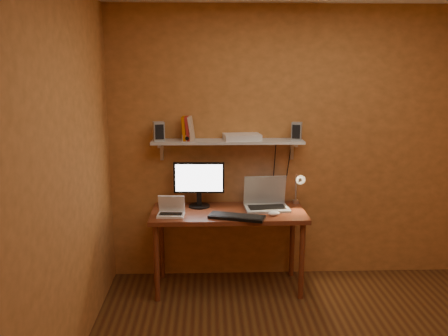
{
  "coord_description": "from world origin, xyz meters",
  "views": [
    {
      "loc": [
        -0.76,
        -2.85,
        2.05
      ],
      "look_at": [
        -0.63,
        1.18,
        1.17
      ],
      "focal_mm": 38.0,
      "sensor_mm": 36.0,
      "label": 1
    }
  ],
  "objects_px": {
    "desk": "(228,220)",
    "laptop": "(266,200)",
    "monitor": "(199,182)",
    "shelf_camera": "(187,138)",
    "desk_lamp": "(298,185)",
    "keyboard": "(237,217)",
    "speaker_left": "(159,131)",
    "speaker_right": "(297,131)",
    "netbook": "(171,210)",
    "router": "(242,137)",
    "mouse": "(274,213)",
    "wall_shelf": "(228,142)"
  },
  "relations": [
    {
      "from": "desk",
      "to": "laptop",
      "type": "bearing_deg",
      "value": 15.25
    },
    {
      "from": "monitor",
      "to": "shelf_camera",
      "type": "height_order",
      "value": "shelf_camera"
    },
    {
      "from": "laptop",
      "to": "desk_lamp",
      "type": "distance_m",
      "value": 0.33
    },
    {
      "from": "keyboard",
      "to": "shelf_camera",
      "type": "height_order",
      "value": "shelf_camera"
    },
    {
      "from": "speaker_left",
      "to": "shelf_camera",
      "type": "relative_size",
      "value": 1.76
    },
    {
      "from": "monitor",
      "to": "keyboard",
      "type": "height_order",
      "value": "monitor"
    },
    {
      "from": "desk_lamp",
      "to": "speaker_right",
      "type": "xyz_separation_m",
      "value": [
        -0.02,
        0.07,
        0.5
      ]
    },
    {
      "from": "speaker_right",
      "to": "laptop",
      "type": "bearing_deg",
      "value": -144.47
    },
    {
      "from": "keyboard",
      "to": "shelf_camera",
      "type": "bearing_deg",
      "value": 159.18
    },
    {
      "from": "desk",
      "to": "monitor",
      "type": "height_order",
      "value": "monitor"
    },
    {
      "from": "netbook",
      "to": "router",
      "type": "xyz_separation_m",
      "value": [
        0.65,
        0.31,
        0.6
      ]
    },
    {
      "from": "shelf_camera",
      "to": "desk",
      "type": "bearing_deg",
      "value": -20.09
    },
    {
      "from": "mouse",
      "to": "router",
      "type": "bearing_deg",
      "value": 114.49
    },
    {
      "from": "laptop",
      "to": "keyboard",
      "type": "height_order",
      "value": "laptop"
    },
    {
      "from": "desk_lamp",
      "to": "shelf_camera",
      "type": "bearing_deg",
      "value": 179.47
    },
    {
      "from": "netbook",
      "to": "router",
      "type": "height_order",
      "value": "router"
    },
    {
      "from": "laptop",
      "to": "speaker_left",
      "type": "relative_size",
      "value": 2.41
    },
    {
      "from": "netbook",
      "to": "router",
      "type": "distance_m",
      "value": 0.93
    },
    {
      "from": "desk",
      "to": "monitor",
      "type": "bearing_deg",
      "value": 151.05
    },
    {
      "from": "desk",
      "to": "wall_shelf",
      "type": "distance_m",
      "value": 0.72
    },
    {
      "from": "wall_shelf",
      "to": "desk_lamp",
      "type": "distance_m",
      "value": 0.77
    },
    {
      "from": "speaker_right",
      "to": "shelf_camera",
      "type": "distance_m",
      "value": 1.01
    },
    {
      "from": "desk",
      "to": "desk_lamp",
      "type": "xyz_separation_m",
      "value": [
        0.66,
        0.13,
        0.29
      ]
    },
    {
      "from": "keyboard",
      "to": "speaker_left",
      "type": "bearing_deg",
      "value": 168.11
    },
    {
      "from": "desk",
      "to": "mouse",
      "type": "distance_m",
      "value": 0.44
    },
    {
      "from": "wall_shelf",
      "to": "speaker_left",
      "type": "xyz_separation_m",
      "value": [
        -0.63,
        -0.01,
        0.1
      ]
    },
    {
      "from": "wall_shelf",
      "to": "desk_lamp",
      "type": "bearing_deg",
      "value": -5.88
    },
    {
      "from": "laptop",
      "to": "mouse",
      "type": "xyz_separation_m",
      "value": [
        0.04,
        -0.24,
        -0.06
      ]
    },
    {
      "from": "desk_lamp",
      "to": "laptop",
      "type": "bearing_deg",
      "value": -174.48
    },
    {
      "from": "desk",
      "to": "mouse",
      "type": "relative_size",
      "value": 12.89
    },
    {
      "from": "wall_shelf",
      "to": "mouse",
      "type": "height_order",
      "value": "wall_shelf"
    },
    {
      "from": "desk_lamp",
      "to": "wall_shelf",
      "type": "bearing_deg",
      "value": 174.12
    },
    {
      "from": "netbook",
      "to": "desk_lamp",
      "type": "relative_size",
      "value": 0.65
    },
    {
      "from": "netbook",
      "to": "laptop",
      "type": "bearing_deg",
      "value": 17.01
    },
    {
      "from": "wall_shelf",
      "to": "shelf_camera",
      "type": "relative_size",
      "value": 14.25
    },
    {
      "from": "netbook",
      "to": "router",
      "type": "bearing_deg",
      "value": 29.44
    },
    {
      "from": "desk",
      "to": "shelf_camera",
      "type": "relative_size",
      "value": 14.25
    },
    {
      "from": "desk_lamp",
      "to": "speaker_left",
      "type": "bearing_deg",
      "value": 177.4
    },
    {
      "from": "laptop",
      "to": "monitor",
      "type": "bearing_deg",
      "value": 170.6
    },
    {
      "from": "netbook",
      "to": "shelf_camera",
      "type": "relative_size",
      "value": 2.49
    },
    {
      "from": "keyboard",
      "to": "router",
      "type": "distance_m",
      "value": 0.77
    },
    {
      "from": "laptop",
      "to": "keyboard",
      "type": "distance_m",
      "value": 0.43
    },
    {
      "from": "laptop",
      "to": "keyboard",
      "type": "xyz_separation_m",
      "value": [
        -0.29,
        -0.31,
        -0.06
      ]
    },
    {
      "from": "netbook",
      "to": "speaker_right",
      "type": "relative_size",
      "value": 1.51
    },
    {
      "from": "laptop",
      "to": "router",
      "type": "height_order",
      "value": "router"
    },
    {
      "from": "netbook",
      "to": "keyboard",
      "type": "bearing_deg",
      "value": -6.65
    },
    {
      "from": "netbook",
      "to": "mouse",
      "type": "xyz_separation_m",
      "value": [
        0.91,
        -0.04,
        -0.03
      ]
    },
    {
      "from": "speaker_left",
      "to": "keyboard",
      "type": "bearing_deg",
      "value": -42.87
    },
    {
      "from": "desk",
      "to": "netbook",
      "type": "height_order",
      "value": "netbook"
    },
    {
      "from": "keyboard",
      "to": "netbook",
      "type": "bearing_deg",
      "value": -172.98
    }
  ]
}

